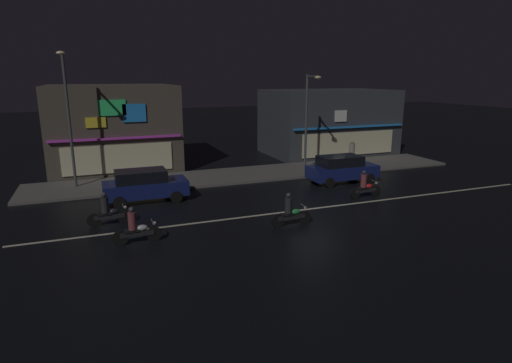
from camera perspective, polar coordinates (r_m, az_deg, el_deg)
ground_plane at (r=21.26m, az=7.73°, el=-3.65°), size 140.00×140.00×0.00m
lane_divider_stripe at (r=21.26m, az=7.73°, el=-3.64°), size 27.12×0.16×0.01m
sidewalk_far at (r=28.25m, az=-0.03°, el=1.07°), size 28.54×4.23×0.14m
storefront_left_block at (r=31.92m, az=-18.69°, el=7.00°), size 8.45×7.93×5.81m
storefront_center_block at (r=36.39m, az=9.63°, el=7.91°), size 10.11×6.83×5.30m
streetlamp_west at (r=25.98m, az=-24.04°, el=8.82°), size 0.44×1.64×7.60m
streetlamp_mid at (r=28.44m, az=7.03°, el=8.96°), size 0.44×1.64×6.36m
pedestrian_on_sidewalk at (r=31.61m, az=12.79°, el=3.74°), size 0.39×0.39×1.75m
parked_car_near_kerb at (r=26.57m, az=11.48°, el=1.72°), size 4.30×1.98×1.67m
parked_car_trailing at (r=22.89m, az=-14.83°, el=-0.45°), size 4.30×1.98×1.67m
motorcycle_lead at (r=19.70m, az=-19.36°, el=-3.85°), size 1.90×0.60×1.52m
motorcycle_following at (r=18.59m, az=4.64°, el=-4.13°), size 1.90×0.60×1.52m
motorcycle_opposite_lane at (r=23.55m, az=14.47°, el=-0.62°), size 1.90×0.60×1.52m
motorcycle_trailing_far at (r=17.28m, az=-15.95°, el=-6.08°), size 1.90×0.60×1.52m
traffic_cone at (r=23.93m, az=-9.43°, el=-1.02°), size 0.36×0.36×0.55m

